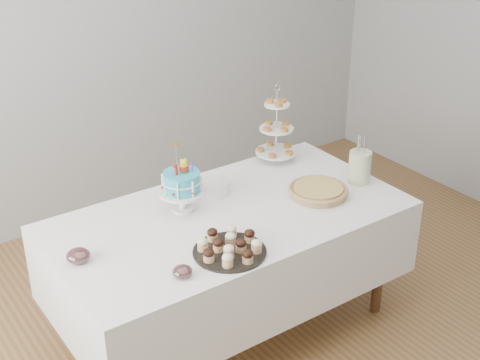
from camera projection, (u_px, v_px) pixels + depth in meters
floor at (260, 356)px, 3.71m from camera, size 5.00×5.00×0.00m
walls at (264, 132)px, 3.10m from camera, size 5.04×4.04×2.70m
table at (229, 250)px, 3.68m from camera, size 1.92×1.02×0.77m
birthday_cake at (182, 193)px, 3.57m from camera, size 0.25×0.25×0.39m
cupcake_tray at (230, 246)px, 3.22m from camera, size 0.36×0.36×0.08m
pie at (318, 191)px, 3.75m from camera, size 0.34×0.34×0.05m
tiered_stand at (276, 129)px, 4.10m from camera, size 0.26×0.26×0.50m
plate_stack at (213, 187)px, 3.78m from camera, size 0.19×0.19×0.07m
pastry_plate at (212, 188)px, 3.82m from camera, size 0.21×0.21×0.03m
jam_bowl_a at (182, 272)px, 3.05m from camera, size 0.09×0.09×0.06m
jam_bowl_b at (78, 256)px, 3.16m from camera, size 0.11×0.11×0.07m
utensil_pitcher at (360, 166)px, 3.88m from camera, size 0.14×0.13×0.29m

